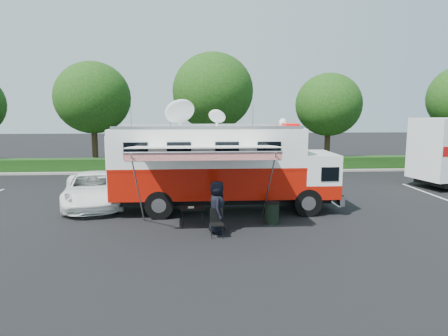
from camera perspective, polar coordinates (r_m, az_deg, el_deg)
The scene contains 10 objects.
ground_plane at distance 18.42m, azimuth 0.10°, elevation -6.09°, with size 120.00×120.00×0.00m, color black.
back_border at distance 30.79m, azimuth 0.59°, elevation 9.14°, with size 60.00×6.14×8.87m.
stall_lines at distance 21.30m, azimuth -1.79°, elevation -4.08°, with size 24.12×5.50×0.01m.
command_truck at distance 18.00m, azimuth -0.17°, elevation 0.31°, with size 10.08×2.77×4.84m.
awning at distance 14.99m, azimuth -2.92°, elevation 2.69°, with size 5.50×2.83×3.32m.
white_suv at distance 20.32m, azimuth -18.10°, elevation -5.12°, with size 2.64×5.73×1.59m, color white.
person at distance 15.22m, azimuth -0.99°, elevation -9.22°, with size 0.97×0.63×1.98m, color black.
folding_table at distance 15.81m, azimuth -4.57°, elevation -5.83°, with size 0.95×0.70×0.78m.
folding_chair at distance 14.63m, azimuth -1.04°, elevation -7.45°, with size 0.52×0.54×1.03m.
trash_bin at distance 16.35m, azimuth 6.87°, elevation -6.38°, with size 0.61×0.61×0.90m.
Camera 1 is at (-1.22, -17.79, 4.61)m, focal length 32.00 mm.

